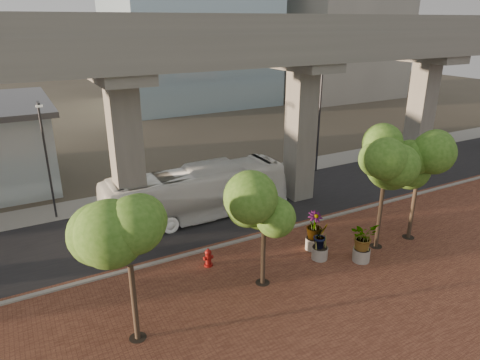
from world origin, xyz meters
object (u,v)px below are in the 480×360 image
fire_hydrant (208,258)px  planter_front (363,238)px  parked_car (413,149)px  transit_bus (197,194)px

fire_hydrant → planter_front: 8.13m
parked_car → planter_front: size_ratio=1.87×
transit_bus → fire_hydrant: transit_bus is taller
fire_hydrant → planter_front: bearing=-25.0°
transit_bus → parked_car: bearing=-83.5°
parked_car → planter_front: (-17.81, -12.00, 0.73)m
transit_bus → fire_hydrant: (-1.86, -5.74, -1.14)m
parked_car → fire_hydrant: 26.56m
parked_car → planter_front: bearing=121.8°
transit_bus → planter_front: 10.67m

